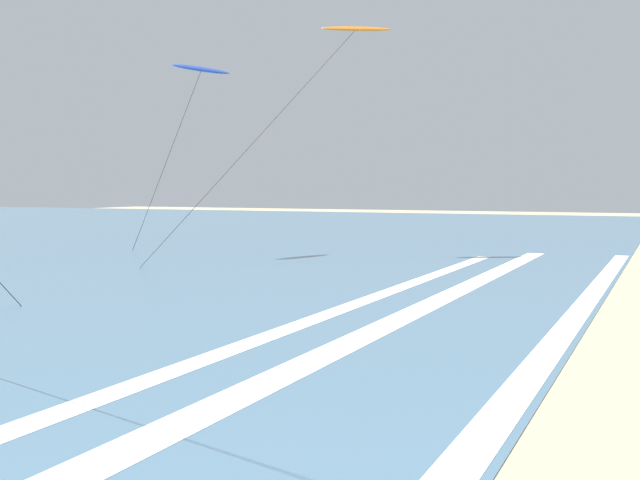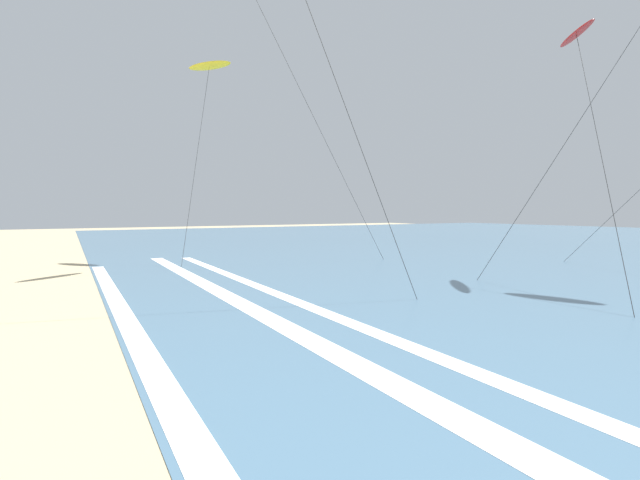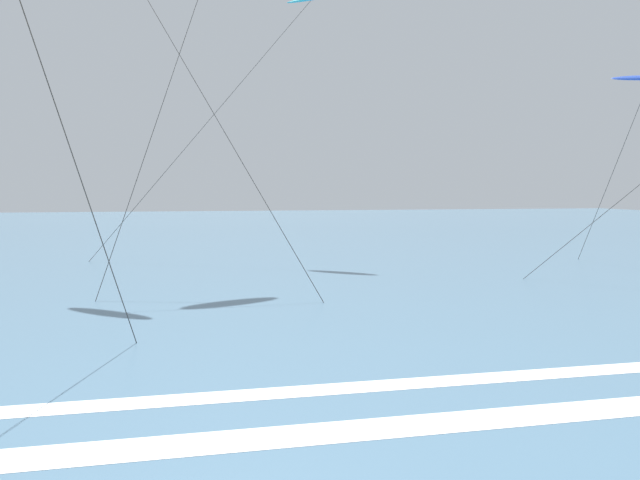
% 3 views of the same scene
% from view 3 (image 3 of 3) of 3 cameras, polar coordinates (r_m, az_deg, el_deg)
% --- Properties ---
extents(ocean_surface, '(140.00, 90.00, 0.01)m').
position_cam_3_polar(ocean_surface, '(48.89, -8.98, 0.93)').
color(ocean_surface, slate).
rests_on(ocean_surface, ground).
extents(wave_foam_mid_break, '(44.44, 0.73, 0.01)m').
position_cam_3_polar(wave_foam_mid_break, '(8.73, 4.77, -18.32)').
color(wave_foam_mid_break, white).
rests_on(wave_foam_mid_break, ocean_surface).
extents(wave_foam_outer_break, '(41.33, 0.56, 0.01)m').
position_cam_3_polar(wave_foam_outer_break, '(10.12, -3.40, -14.95)').
color(wave_foam_outer_break, white).
rests_on(wave_foam_outer_break, ocean_surface).
extents(kite_cyan_high_right, '(13.02, 4.01, 14.09)m').
position_cam_3_polar(kite_cyan_high_right, '(33.75, -0.92, 22.79)').
color(kite_cyan_high_right, '#23A8C6').
rests_on(kite_cyan_high_right, ground).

